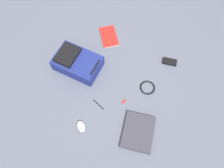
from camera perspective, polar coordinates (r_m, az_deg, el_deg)
The scene contains 9 objects.
ground_plane at distance 2.06m, azimuth -0.75°, elevation -0.49°, with size 3.99×3.99×0.00m, color #4C5160.
backpack at distance 2.12m, azimuth -9.56°, elevation 5.84°, with size 0.34×0.47×0.18m.
laptop at distance 1.92m, azimuth 7.15°, elevation -12.82°, with size 0.40×0.36×0.03m.
book_manual at distance 2.35m, azimuth -0.85°, elevation 12.84°, with size 0.31×0.31×0.02m.
computer_mouse at distance 1.93m, azimuth -8.56°, elevation -11.34°, with size 0.06×0.11×0.04m, color silver.
cable_coil at distance 2.07m, azimuth 9.68°, elevation -0.97°, with size 0.15×0.15×0.01m, color black.
power_brick at distance 2.25m, azimuth 15.51°, elevation 5.88°, with size 0.07×0.14×0.03m, color black.
pen_black at distance 1.99m, azimuth -3.73°, elevation -5.58°, with size 0.01×0.01×0.14m, color black.
usb_stick at distance 2.00m, azimuth 3.27°, elevation -4.79°, with size 0.02×0.05×0.01m, color #B21919.
Camera 1 is at (0.70, 0.46, 1.88)m, focal length 33.43 mm.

